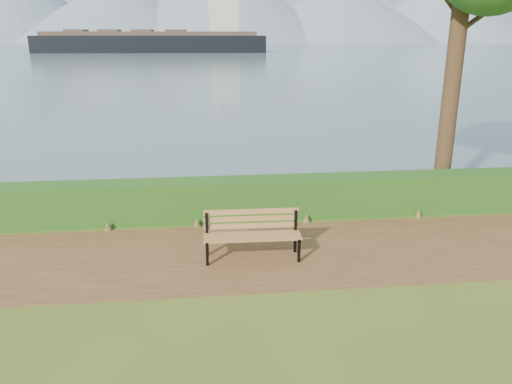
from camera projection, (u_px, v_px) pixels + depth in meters
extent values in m
plane|color=#445D1A|center=(251.00, 261.00, 10.26)|extent=(140.00, 140.00, 0.00)
cube|color=brown|center=(249.00, 254.00, 10.54)|extent=(40.00, 3.40, 0.01)
cube|color=#1C4C15|center=(240.00, 199.00, 12.58)|extent=(32.00, 0.85, 1.00)
cube|color=#405C68|center=(199.00, 46.00, 256.96)|extent=(700.00, 510.00, 0.00)
cone|color=gray|center=(117.00, 10.00, 371.52)|extent=(160.00, 160.00, 48.00)
cone|color=gray|center=(223.00, 1.00, 387.47)|extent=(190.00, 190.00, 62.00)
cone|color=gray|center=(337.00, 10.00, 394.11)|extent=(170.00, 170.00, 50.00)
cone|color=gray|center=(441.00, 6.00, 412.02)|extent=(150.00, 150.00, 58.00)
cone|color=gray|center=(186.00, 21.00, 412.00)|extent=(120.00, 120.00, 35.00)
cone|color=gray|center=(375.00, 18.00, 423.59)|extent=(130.00, 130.00, 40.00)
cube|color=black|center=(207.00, 254.00, 9.97)|extent=(0.06, 0.07, 0.50)
cube|color=black|center=(207.00, 234.00, 10.36)|extent=(0.06, 0.07, 0.95)
cube|color=black|center=(207.00, 239.00, 10.13)|extent=(0.07, 0.58, 0.06)
cube|color=black|center=(299.00, 251.00, 10.12)|extent=(0.06, 0.07, 0.50)
cube|color=black|center=(295.00, 231.00, 10.52)|extent=(0.06, 0.07, 0.95)
cube|color=black|center=(297.00, 236.00, 10.29)|extent=(0.07, 0.58, 0.06)
cube|color=#A77440|center=(253.00, 240.00, 10.00)|extent=(1.99, 0.15, 0.04)
cube|color=#A77440|center=(253.00, 238.00, 10.14)|extent=(1.99, 0.15, 0.04)
cube|color=#A77440|center=(252.00, 235.00, 10.27)|extent=(1.99, 0.15, 0.04)
cube|color=#A77440|center=(252.00, 233.00, 10.40)|extent=(1.99, 0.15, 0.04)
cube|color=#A77440|center=(251.00, 225.00, 10.43)|extent=(1.99, 0.09, 0.11)
cube|color=#A77440|center=(251.00, 219.00, 10.38)|extent=(1.99, 0.09, 0.11)
cube|color=#A77440|center=(251.00, 212.00, 10.33)|extent=(1.99, 0.09, 0.11)
cylinder|color=#3E2519|center=(455.00, 54.00, 12.90)|extent=(0.44, 0.44, 7.96)
cylinder|color=#3E2519|center=(478.00, 18.00, 12.69)|extent=(1.16, 0.13, 0.87)
cube|color=black|center=(152.00, 48.00, 146.65)|extent=(67.37, 14.13, 6.69)
cube|color=#4D392E|center=(151.00, 34.00, 145.49)|extent=(61.97, 12.79, 1.15)
cube|color=beige|center=(224.00, 15.00, 145.14)|extent=(9.02, 8.34, 10.51)
cube|color=brown|center=(76.00, 31.00, 144.08)|extent=(6.07, 6.61, 0.76)
cube|color=brown|center=(109.00, 31.00, 144.61)|extent=(6.07, 6.61, 0.76)
cube|color=brown|center=(143.00, 31.00, 145.13)|extent=(6.07, 6.61, 0.76)
cube|color=brown|center=(176.00, 31.00, 145.66)|extent=(6.07, 6.61, 0.76)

